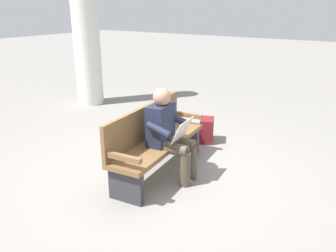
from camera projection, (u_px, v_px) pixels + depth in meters
The scene contains 5 objects.
ground_plane at pixel (160, 172), 4.62m from camera, with size 40.00×40.00×0.00m, color gray.
bench_near at pixel (155, 140), 4.50m from camera, with size 1.84×0.68×0.90m.
person_seated at pixel (168, 132), 4.29m from camera, with size 0.60×0.60×1.18m.
backpack at pixel (206, 130), 5.61m from camera, with size 0.38×0.33×0.39m.
support_pillar at pixel (85, 18), 7.29m from camera, with size 0.57×0.57×3.71m, color silver.
Camera 1 is at (3.39, 2.39, 2.13)m, focal length 36.74 mm.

